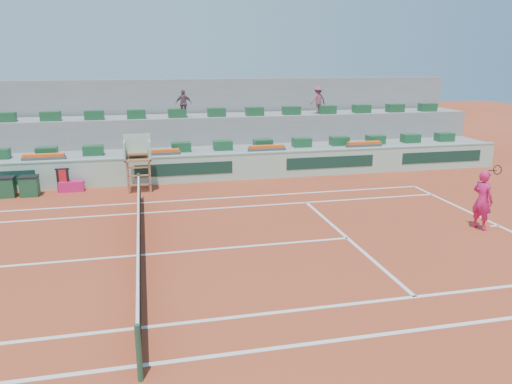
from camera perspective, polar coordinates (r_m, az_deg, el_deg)
ground at (r=14.90m, az=-13.10°, el=-7.06°), size 90.00×90.00×0.00m
seating_tier_lower at (r=25.02m, az=-13.21°, el=3.36°), size 36.00×4.00×1.20m
seating_tier_upper at (r=26.47m, az=-13.30°, el=5.53°), size 36.00×2.40×2.60m
stadium_back_wall at (r=27.93m, az=-13.41°, el=7.87°), size 36.00×0.40×4.40m
player_bag at (r=22.66m, az=-20.34°, el=0.63°), size 1.02×0.45×0.45m
spectator_mid at (r=25.60m, az=-8.26°, el=9.96°), size 0.85×0.44×1.39m
spectator_right at (r=27.44m, az=7.09°, el=10.42°), size 1.07×0.81×1.47m
court_lines at (r=14.90m, az=-13.10°, el=-7.04°), size 23.89×11.09×0.01m
tennis_net at (r=14.71m, az=-13.22°, el=-5.16°), size 0.10×11.97×1.10m
advertising_hoarding at (r=22.86m, az=-13.16°, el=2.36°), size 36.00×0.34×1.26m
umpire_chair at (r=21.70m, az=-13.37°, el=4.13°), size 1.10×0.90×2.40m
seat_row_lower at (r=23.99m, az=-13.33°, el=4.85°), size 32.90×0.60×0.44m
seat_row_upper at (r=25.68m, az=-13.51°, el=8.66°), size 32.90×0.60×0.44m
flower_planters at (r=23.28m, az=-17.02°, el=4.08°), size 26.80×0.36×0.28m
drink_cooler_a at (r=22.52m, az=-24.47°, el=0.64°), size 0.74×0.64×0.84m
drink_cooler_b at (r=22.75m, az=-26.67°, el=0.52°), size 0.74×0.64×0.84m
towel_rack at (r=22.55m, az=-21.21°, el=1.48°), size 0.57×0.10×1.03m
tennis_player at (r=18.01m, az=24.47°, el=-0.82°), size 0.67×0.98×2.28m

